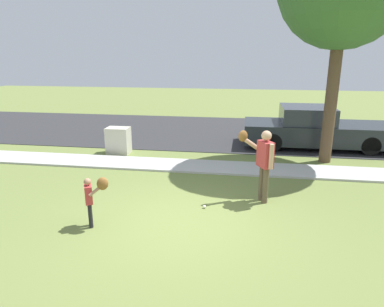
% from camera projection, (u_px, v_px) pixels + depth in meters
% --- Properties ---
extents(ground_plane, '(48.00, 48.00, 0.00)m').
position_uv_depth(ground_plane, '(201.00, 168.00, 10.43)').
color(ground_plane, olive).
extents(sidewalk_strip, '(36.00, 1.20, 0.06)m').
position_uv_depth(sidewalk_strip, '(202.00, 166.00, 10.51)').
color(sidewalk_strip, '#B2B2AD').
rests_on(sidewalk_strip, ground).
extents(road_surface, '(36.00, 6.80, 0.02)m').
position_uv_depth(road_surface, '(216.00, 131.00, 15.26)').
color(road_surface, '#2D2D30').
rests_on(road_surface, ground).
extents(person_adult, '(0.84, 0.54, 1.69)m').
position_uv_depth(person_adult, '(263.00, 159.00, 7.84)').
color(person_adult, brown).
rests_on(person_adult, ground).
extents(person_child, '(0.56, 0.33, 1.07)m').
position_uv_depth(person_child, '(92.00, 195.00, 6.74)').
color(person_child, black).
rests_on(person_child, ground).
extents(baseball, '(0.07, 0.07, 0.07)m').
position_uv_depth(baseball, '(204.00, 207.00, 7.75)').
color(baseball, white).
rests_on(baseball, ground).
extents(utility_cabinet, '(0.77, 0.54, 0.90)m').
position_uv_depth(utility_cabinet, '(118.00, 141.00, 11.88)').
color(utility_cabinet, beige).
rests_on(utility_cabinet, ground).
extents(parked_pickup_dark, '(5.20, 1.95, 1.48)m').
position_uv_depth(parked_pickup_dark, '(314.00, 129.00, 12.60)').
color(parked_pickup_dark, '#23282D').
rests_on(parked_pickup_dark, road_surface).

